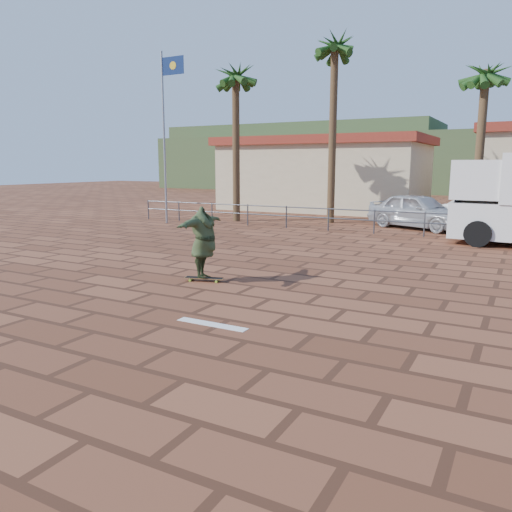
{
  "coord_description": "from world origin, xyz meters",
  "views": [
    {
      "loc": [
        5.47,
        -8.34,
        2.81
      ],
      "look_at": [
        0.23,
        1.32,
        0.8
      ],
      "focal_mm": 35.0,
      "sensor_mm": 36.0,
      "label": 1
    }
  ],
  "objects_px": {
    "longboard": "(204,278)",
    "car_white": "(488,213)",
    "skateboarder": "(203,242)",
    "car_silver": "(418,211)"
  },
  "relations": [
    {
      "from": "longboard",
      "to": "car_white",
      "type": "height_order",
      "value": "car_white"
    },
    {
      "from": "skateboarder",
      "to": "car_white",
      "type": "height_order",
      "value": "skateboarder"
    },
    {
      "from": "car_silver",
      "to": "car_white",
      "type": "bearing_deg",
      "value": -32.0
    },
    {
      "from": "car_silver",
      "to": "skateboarder",
      "type": "bearing_deg",
      "value": -167.43
    },
    {
      "from": "longboard",
      "to": "skateboarder",
      "type": "distance_m",
      "value": 0.89
    },
    {
      "from": "longboard",
      "to": "skateboarder",
      "type": "bearing_deg",
      "value": -16.64
    },
    {
      "from": "skateboarder",
      "to": "car_silver",
      "type": "bearing_deg",
      "value": -19.8
    },
    {
      "from": "longboard",
      "to": "car_silver",
      "type": "bearing_deg",
      "value": 62.26
    },
    {
      "from": "longboard",
      "to": "car_silver",
      "type": "relative_size",
      "value": 0.21
    },
    {
      "from": "car_silver",
      "to": "car_white",
      "type": "xyz_separation_m",
      "value": [
        2.71,
        1.85,
        -0.1
      ]
    }
  ]
}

